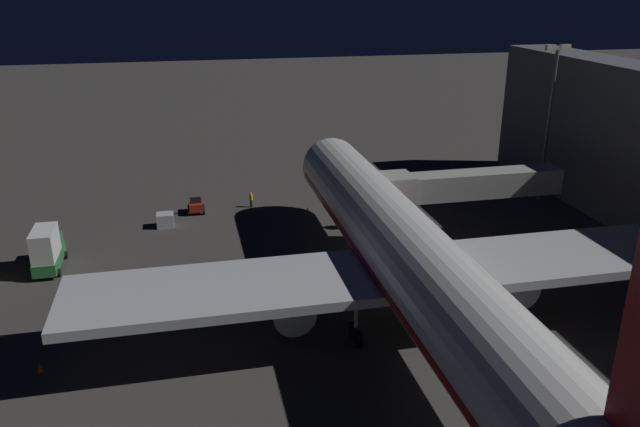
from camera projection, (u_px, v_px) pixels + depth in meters
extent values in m
plane|color=#383533|center=(367.00, 270.00, 56.71)|extent=(320.00, 320.00, 0.00)
cylinder|color=silver|center=(412.00, 261.00, 44.90)|extent=(6.19, 49.53, 6.19)
sphere|color=silver|center=(331.00, 166.00, 67.53)|extent=(6.06, 6.06, 6.06)
cube|color=maroon|center=(411.00, 267.00, 45.06)|extent=(6.25, 47.55, 0.50)
cube|color=black|center=(335.00, 161.00, 65.45)|extent=(3.40, 1.40, 0.90)
cube|color=#B7BABF|center=(408.00, 272.00, 45.73)|extent=(48.75, 8.03, 0.70)
cylinder|color=#B7BABF|center=(507.00, 279.00, 49.12)|extent=(3.05, 4.68, 3.05)
cylinder|color=black|center=(493.00, 266.00, 51.25)|extent=(2.59, 0.15, 2.59)
cylinder|color=#B7BABF|center=(290.00, 302.00, 45.60)|extent=(3.05, 4.68, 3.05)
cylinder|color=black|center=(284.00, 288.00, 47.74)|extent=(2.59, 0.15, 2.59)
cylinder|color=#B7BABF|center=(339.00, 208.00, 65.57)|extent=(0.28, 0.28, 2.08)
cylinder|color=black|center=(338.00, 222.00, 66.15)|extent=(0.45, 1.20, 1.20)
cylinder|color=#B7BABF|center=(465.00, 302.00, 46.53)|extent=(0.28, 0.28, 2.08)
cylinder|color=black|center=(460.00, 317.00, 47.70)|extent=(0.45, 1.20, 1.20)
cylinder|color=black|center=(467.00, 326.00, 46.51)|extent=(0.45, 1.20, 1.20)
cylinder|color=#B7BABF|center=(356.00, 314.00, 44.83)|extent=(0.28, 0.28, 2.08)
cylinder|color=black|center=(353.00, 329.00, 46.00)|extent=(0.45, 1.20, 1.20)
cylinder|color=black|center=(358.00, 339.00, 44.81)|extent=(0.45, 1.20, 1.20)
cube|color=#9E9E99|center=(477.00, 184.00, 61.73)|extent=(17.07, 2.60, 2.50)
cube|color=#9E9E99|center=(395.00, 190.00, 59.99)|extent=(3.20, 3.40, 3.00)
cube|color=black|center=(381.00, 191.00, 59.71)|extent=(0.70, 3.20, 2.70)
cylinder|color=#B7BABF|center=(403.00, 223.00, 61.43)|extent=(0.56, 0.56, 4.52)
cylinder|color=black|center=(408.00, 241.00, 62.24)|extent=(0.25, 0.60, 0.60)
cylinder|color=black|center=(397.00, 242.00, 62.00)|extent=(0.25, 0.60, 0.60)
cylinder|color=#59595E|center=(548.00, 128.00, 71.76)|extent=(0.40, 0.40, 17.40)
cube|color=#F9EFC6|center=(565.00, 47.00, 68.79)|extent=(1.10, 0.50, 0.60)
cube|color=#F9EFC6|center=(551.00, 47.00, 68.42)|extent=(1.10, 0.50, 0.60)
cube|color=#287038|center=(49.00, 259.00, 56.78)|extent=(2.00, 5.63, 1.10)
cube|color=silver|center=(45.00, 243.00, 55.49)|extent=(1.90, 3.94, 2.60)
cube|color=#287038|center=(51.00, 240.00, 58.24)|extent=(1.80, 1.60, 1.10)
cylinder|color=black|center=(66.00, 255.00, 58.99)|extent=(0.24, 0.70, 0.70)
cylinder|color=black|center=(42.00, 257.00, 58.56)|extent=(0.24, 0.70, 0.70)
cylinder|color=black|center=(59.00, 273.00, 55.39)|extent=(0.24, 0.70, 0.70)
cylinder|color=black|center=(33.00, 275.00, 54.96)|extent=(0.24, 0.70, 0.70)
cube|color=maroon|center=(196.00, 206.00, 70.36)|extent=(1.50, 2.23, 0.90)
cube|color=black|center=(196.00, 200.00, 69.77)|extent=(1.20, 0.20, 0.70)
cylinder|color=black|center=(203.00, 207.00, 71.39)|extent=(0.24, 0.70, 0.70)
cylinder|color=black|center=(189.00, 208.00, 71.06)|extent=(0.24, 0.70, 0.70)
cylinder|color=black|center=(204.00, 211.00, 69.97)|extent=(0.24, 0.70, 0.70)
cylinder|color=black|center=(189.00, 213.00, 69.64)|extent=(0.24, 0.70, 0.70)
cube|color=#B7BABF|center=(165.00, 220.00, 66.42)|extent=(1.76, 1.62, 1.46)
cylinder|color=black|center=(251.00, 203.00, 72.21)|extent=(0.28, 0.28, 0.87)
cylinder|color=yellow|center=(251.00, 197.00, 71.95)|extent=(0.40, 0.40, 0.61)
sphere|color=tan|center=(251.00, 194.00, 71.80)|extent=(0.24, 0.24, 0.24)
sphere|color=yellow|center=(251.00, 193.00, 71.78)|extent=(0.23, 0.23, 0.23)
cone|color=orange|center=(345.00, 206.00, 71.74)|extent=(0.36, 0.36, 0.55)
cone|color=orange|center=(308.00, 209.00, 70.84)|extent=(0.36, 0.36, 0.55)
cone|color=orange|center=(40.00, 368.00, 42.03)|extent=(0.36, 0.36, 0.55)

